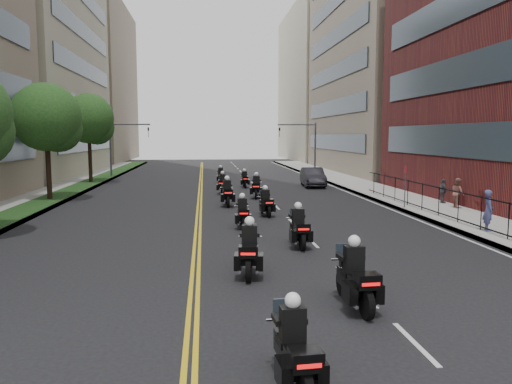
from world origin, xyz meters
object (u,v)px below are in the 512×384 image
(motorcycle_2, at_px, (249,252))
(pedestrian_c, at_px, (443,191))
(motorcycle_1, at_px, (356,280))
(motorcycle_4, at_px, (242,214))
(motorcycle_5, at_px, (266,204))
(pedestrian_a, at_px, (488,210))
(motorcycle_8, at_px, (222,184))
(parked_sedan, at_px, (313,177))
(motorcycle_6, at_px, (227,194))
(motorcycle_0, at_px, (294,352))
(motorcycle_3, at_px, (299,229))
(motorcycle_10, at_px, (221,176))
(motorcycle_7, at_px, (256,188))
(pedestrian_b, at_px, (458,193))
(motorcycle_9, at_px, (245,180))

(motorcycle_2, xyz_separation_m, pedestrian_c, (13.27, 14.11, 0.18))
(motorcycle_1, relative_size, motorcycle_4, 1.13)
(motorcycle_5, distance_m, pedestrian_a, 10.88)
(motorcycle_8, height_order, pedestrian_a, pedestrian_a)
(motorcycle_4, height_order, parked_sedan, motorcycle_4)
(motorcycle_6, height_order, parked_sedan, motorcycle_6)
(motorcycle_1, bearing_deg, pedestrian_a, 42.16)
(motorcycle_0, xyz_separation_m, motorcycle_2, (-0.13, 7.01, 0.07))
(motorcycle_6, distance_m, pedestrian_a, 14.80)
(motorcycle_3, distance_m, motorcycle_8, 18.40)
(motorcycle_6, relative_size, motorcycle_10, 1.13)
(motorcycle_4, distance_m, motorcycle_5, 3.69)
(parked_sedan, bearing_deg, motorcycle_5, -107.55)
(motorcycle_2, xyz_separation_m, motorcycle_6, (0.03, 15.29, 0.01))
(motorcycle_7, xyz_separation_m, pedestrian_a, (8.77, -13.68, 0.35))
(motorcycle_7, distance_m, motorcycle_8, 3.74)
(motorcycle_1, bearing_deg, motorcycle_10, 91.23)
(motorcycle_7, bearing_deg, pedestrian_c, -16.44)
(motorcycle_6, relative_size, motorcycle_8, 1.10)
(pedestrian_b, relative_size, pedestrian_c, 1.15)
(motorcycle_1, bearing_deg, motorcycle_5, 89.07)
(motorcycle_7, relative_size, pedestrian_b, 1.40)
(motorcycle_1, distance_m, motorcycle_6, 18.68)
(motorcycle_2, xyz_separation_m, motorcycle_5, (1.92, 11.33, -0.07))
(motorcycle_5, bearing_deg, motorcycle_6, 110.28)
(parked_sedan, bearing_deg, motorcycle_4, -108.08)
(motorcycle_4, height_order, pedestrian_b, pedestrian_b)
(motorcycle_10, distance_m, pedestrian_c, 20.35)
(motorcycle_3, relative_size, motorcycle_4, 1.07)
(motorcycle_9, bearing_deg, motorcycle_2, -94.44)
(motorcycle_3, bearing_deg, pedestrian_a, 9.98)
(motorcycle_4, height_order, pedestrian_c, pedestrian_c)
(motorcycle_5, height_order, motorcycle_10, motorcycle_5)
(motorcycle_1, distance_m, motorcycle_4, 11.39)
(motorcycle_9, relative_size, motorcycle_10, 0.95)
(motorcycle_6, bearing_deg, pedestrian_a, -42.95)
(motorcycle_5, bearing_deg, motorcycle_10, 90.47)
(motorcycle_8, bearing_deg, motorcycle_6, -83.89)
(motorcycle_6, bearing_deg, motorcycle_3, -79.70)
(motorcycle_0, bearing_deg, motorcycle_10, 85.89)
(motorcycle_2, xyz_separation_m, motorcycle_10, (0.11, 29.62, -0.07))
(motorcycle_9, xyz_separation_m, pedestrian_c, (11.30, -11.93, 0.28))
(pedestrian_c, bearing_deg, parked_sedan, 24.10)
(motorcycle_10, bearing_deg, motorcycle_1, -87.06)
(motorcycle_2, distance_m, motorcycle_9, 26.11)
(motorcycle_0, bearing_deg, motorcycle_5, 80.29)
(pedestrian_b, xyz_separation_m, pedestrian_c, (0.06, 1.95, -0.11))
(pedestrian_a, xyz_separation_m, pedestrian_c, (2.30, 8.78, -0.16))
(motorcycle_6, height_order, motorcycle_10, motorcycle_6)
(motorcycle_1, xyz_separation_m, motorcycle_4, (-1.97, 11.22, -0.08))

